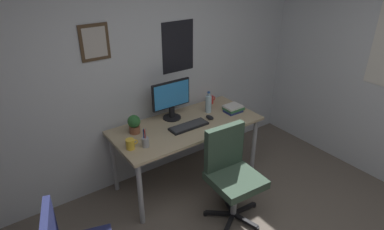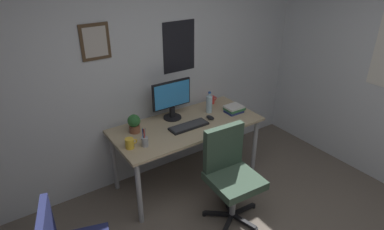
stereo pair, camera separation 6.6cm
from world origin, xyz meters
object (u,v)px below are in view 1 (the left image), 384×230
object	(u,v)px
office_chair	(231,170)
book_stack_left	(233,109)
monitor	(171,98)
pen_cup	(145,142)
computer_mouse	(210,117)
coffee_mug_near	(211,100)
coffee_mug_far	(130,144)
water_bottle	(208,104)
keyboard	(189,126)
potted_plant	(134,124)

from	to	relation	value
office_chair	book_stack_left	bearing A→B (deg)	47.83
monitor	pen_cup	size ratio (longest dim) A/B	2.30
monitor	book_stack_left	world-z (taller)	monitor
computer_mouse	pen_cup	xyz separation A→B (m)	(-0.85, -0.10, 0.04)
monitor	coffee_mug_near	distance (m)	0.64
computer_mouse	coffee_mug_far	world-z (taller)	coffee_mug_far
office_chair	coffee_mug_near	world-z (taller)	office_chair
monitor	coffee_mug_near	bearing A→B (deg)	6.38
water_bottle	coffee_mug_far	world-z (taller)	water_bottle
water_bottle	pen_cup	world-z (taller)	water_bottle
computer_mouse	water_bottle	size ratio (longest dim) A/B	0.44
pen_cup	water_bottle	bearing A→B (deg)	14.70
keyboard	potted_plant	world-z (taller)	potted_plant
coffee_mug_far	pen_cup	world-z (taller)	pen_cup
keyboard	potted_plant	size ratio (longest dim) A/B	2.21
coffee_mug_far	potted_plant	distance (m)	0.31
keyboard	coffee_mug_near	xyz separation A→B (m)	(0.57, 0.35, 0.03)
pen_cup	computer_mouse	bearing A→B (deg)	6.76
office_chair	pen_cup	world-z (taller)	office_chair
coffee_mug_near	potted_plant	xyz separation A→B (m)	(-1.09, -0.12, 0.06)
water_bottle	potted_plant	distance (m)	0.91
office_chair	keyboard	size ratio (longest dim) A/B	2.21
water_bottle	potted_plant	xyz separation A→B (m)	(-0.91, 0.05, -0.00)
coffee_mug_far	potted_plant	world-z (taller)	potted_plant
water_bottle	computer_mouse	bearing A→B (deg)	-122.29
monitor	book_stack_left	xyz separation A→B (m)	(0.67, -0.27, -0.20)
computer_mouse	pen_cup	bearing A→B (deg)	-173.24
monitor	computer_mouse	world-z (taller)	monitor
coffee_mug_far	potted_plant	xyz separation A→B (m)	(0.17, 0.25, 0.05)
computer_mouse	potted_plant	distance (m)	0.85
potted_plant	book_stack_left	distance (m)	1.18
potted_plant	computer_mouse	bearing A→B (deg)	-13.86
computer_mouse	water_bottle	world-z (taller)	water_bottle
monitor	keyboard	distance (m)	0.36
computer_mouse	water_bottle	xyz separation A→B (m)	(0.09, 0.15, 0.09)
keyboard	water_bottle	distance (m)	0.44
computer_mouse	office_chair	bearing A→B (deg)	-110.40
pen_cup	book_stack_left	xyz separation A→B (m)	(1.19, 0.09, -0.02)
computer_mouse	pen_cup	world-z (taller)	pen_cup
office_chair	coffee_mug_near	distance (m)	1.12
coffee_mug_near	pen_cup	xyz separation A→B (m)	(-1.12, -0.43, 0.01)
coffee_mug_near	book_stack_left	world-z (taller)	coffee_mug_near
keyboard	pen_cup	distance (m)	0.56
keyboard	potted_plant	xyz separation A→B (m)	(-0.52, 0.23, 0.09)
monitor	book_stack_left	bearing A→B (deg)	-21.80
monitor	keyboard	bearing A→B (deg)	-83.03
potted_plant	book_stack_left	xyz separation A→B (m)	(1.15, -0.21, -0.07)
water_bottle	coffee_mug_near	distance (m)	0.26
office_chair	coffee_mug_far	bearing A→B (deg)	141.66
book_stack_left	computer_mouse	bearing A→B (deg)	178.50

